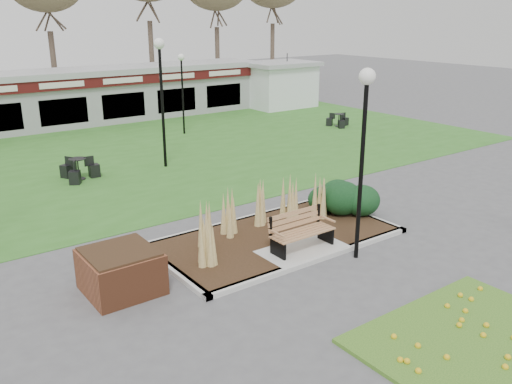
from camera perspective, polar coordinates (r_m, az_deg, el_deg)
ground at (r=13.57m, az=5.31°, el=-6.66°), size 100.00×100.00×0.00m
lawn at (r=23.40m, az=-14.49°, el=3.61°), size 34.00×16.00×0.02m
flower_bed at (r=10.97m, az=21.88°, el=-14.09°), size 4.20×3.00×0.16m
planting_bed at (r=15.14m, az=5.61°, el=-2.45°), size 6.75×3.40×1.27m
park_bench at (r=13.51m, az=4.68°, el=-4.04°), size 1.70×0.66×0.93m
brick_planter at (r=12.04m, az=-14.04°, el=-8.04°), size 1.50×1.50×0.95m
food_pavilion at (r=30.55m, az=-20.47°, el=9.19°), size 24.60×3.40×2.90m
service_hut at (r=35.04m, az=2.51°, el=11.29°), size 4.40×3.40×2.83m
lamp_post_near_left at (r=12.62m, az=11.33°, el=7.09°), size 0.38×0.38×4.57m
lamp_post_mid_right at (r=20.83m, az=-10.00°, el=12.06°), size 0.40×0.40×4.86m
lamp_post_far_right at (r=26.88m, az=-7.81°, el=11.99°), size 0.32×0.32×3.88m
bistro_set_c at (r=20.46m, az=-18.17°, el=1.97°), size 1.29×1.46×0.77m
bistro_set_d at (r=29.15m, az=8.68°, el=7.28°), size 1.12×1.26×0.67m
patio_umbrella at (r=35.40m, az=3.25°, el=11.30°), size 2.02×2.05×2.23m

